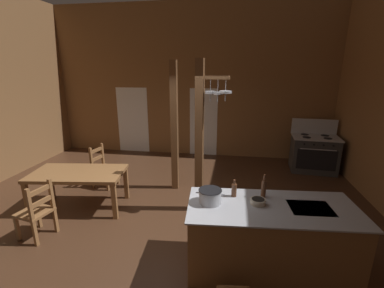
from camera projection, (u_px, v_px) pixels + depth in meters
The scene contains 15 objects.
ground_plane at pixel (152, 228), 4.57m from camera, with size 9.05×8.85×0.10m, color #422819.
wall_back at pixel (190, 82), 7.82m from camera, with size 9.05×0.14×4.44m, color brown.
glazed_door_back_left at pixel (133, 120), 8.36m from camera, with size 1.00×0.01×2.05m, color white.
glazed_panel_back_right at pixel (203, 122), 8.02m from camera, with size 0.84×0.01×2.05m, color white.
kitchen_island at pixel (270, 237), 3.48m from camera, with size 2.23×1.13×0.93m.
stove_range at pixel (314, 153), 6.88m from camera, with size 1.20×0.89×1.32m.
support_post_with_pot_rack at pixel (201, 134), 4.66m from camera, with size 0.62×0.23×2.79m.
support_post_center at pixel (174, 128), 5.61m from camera, with size 0.14×0.14×2.79m.
dining_table at pixel (78, 176), 4.97m from camera, with size 1.81×1.12×0.74m.
ladderback_chair_near_window at pixel (103, 167), 5.98m from camera, with size 0.52×0.52×0.95m.
ladderback_chair_by_post at pixel (37, 212), 4.13m from camera, with size 0.52×0.52×0.95m.
stockpot_on_counter at pixel (210, 196), 3.41m from camera, with size 0.37×0.30×0.19m.
mixing_bowl_on_counter at pixel (258, 201), 3.40m from camera, with size 0.20×0.20×0.07m.
bottle_tall_on_counter at pixel (264, 188), 3.55m from camera, with size 0.06×0.06×0.33m.
bottle_short_on_counter at pixel (234, 190), 3.58m from camera, with size 0.07×0.07×0.25m.
Camera 1 is at (1.32, -3.82, 2.62)m, focal length 24.54 mm.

